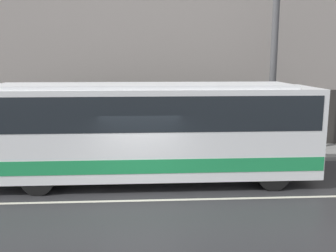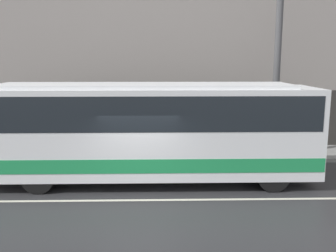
% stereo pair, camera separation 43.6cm
% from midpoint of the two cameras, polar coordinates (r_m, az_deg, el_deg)
% --- Properties ---
extents(ground_plane, '(60.00, 60.00, 0.00)m').
position_cam_midpoint_polar(ground_plane, '(11.49, -5.33, -11.27)').
color(ground_plane, '#2D2D30').
extents(sidewalk, '(60.00, 2.54, 0.15)m').
position_cam_midpoint_polar(sidewalk, '(16.49, -4.73, -4.32)').
color(sidewalk, gray).
rests_on(sidewalk, ground_plane).
extents(building_facade, '(60.00, 0.35, 11.04)m').
position_cam_midpoint_polar(building_facade, '(17.41, -4.88, 13.86)').
color(building_facade, gray).
rests_on(building_facade, ground_plane).
extents(lane_stripe, '(54.00, 0.14, 0.01)m').
position_cam_midpoint_polar(lane_stripe, '(11.49, -5.33, -11.25)').
color(lane_stripe, beige).
rests_on(lane_stripe, ground_plane).
extents(transit_bus, '(11.48, 2.53, 3.38)m').
position_cam_midpoint_polar(transit_bus, '(12.68, -4.54, -0.25)').
color(transit_bus, white).
rests_on(transit_bus, ground_plane).
extents(utility_pole_near, '(0.28, 0.28, 7.20)m').
position_cam_midpoint_polar(utility_pole_near, '(16.14, 14.98, 8.27)').
color(utility_pole_near, '#4C4C4F').
rests_on(utility_pole_near, sidewalk).
extents(pedestrian_waiting, '(0.36, 0.36, 1.56)m').
position_cam_midpoint_polar(pedestrian_waiting, '(16.04, -1.46, -1.79)').
color(pedestrian_waiting, navy).
rests_on(pedestrian_waiting, sidewalk).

